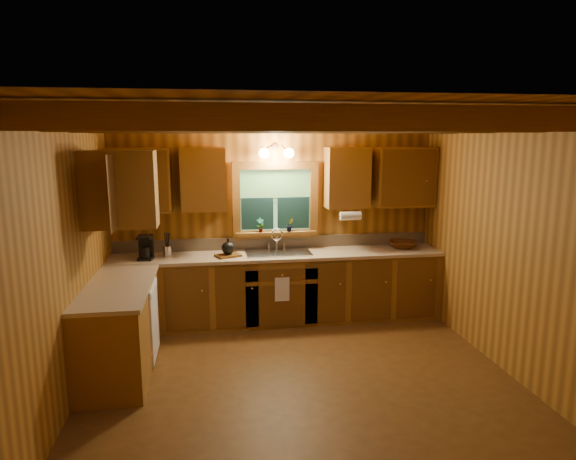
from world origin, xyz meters
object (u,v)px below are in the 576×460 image
(sink, at_px, (278,256))
(wicker_basket, at_px, (403,245))
(coffee_maker, at_px, (146,247))
(cutting_board, at_px, (228,255))

(sink, xyz_separation_m, wicker_basket, (1.69, 0.03, 0.09))
(coffee_maker, distance_m, cutting_board, 1.00)
(sink, relative_size, cutting_board, 2.78)
(cutting_board, bearing_deg, wicker_basket, -20.09)
(sink, relative_size, wicker_basket, 2.20)
(wicker_basket, bearing_deg, coffee_maker, -178.44)
(cutting_board, distance_m, wicker_basket, 2.33)
(sink, xyz_separation_m, cutting_board, (-0.64, -0.09, 0.06))
(sink, bearing_deg, wicker_basket, 1.16)
(cutting_board, bearing_deg, coffee_maker, 155.23)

